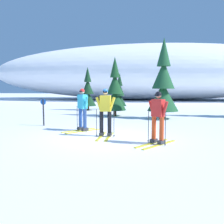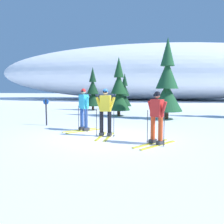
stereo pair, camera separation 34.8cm
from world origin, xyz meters
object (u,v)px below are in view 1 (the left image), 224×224
(skier_yellow_jacket, at_px, (105,112))
(trail_marker_post, at_px, (43,111))
(pine_tree_far_left, at_px, (88,92))
(pine_tree_center_right, at_px, (163,85))
(pine_tree_center, at_px, (115,91))
(pine_tree_center_left, at_px, (120,94))
(skier_cyan_jacket, at_px, (82,109))
(skier_red_jacket, at_px, (158,117))

(skier_yellow_jacket, bearing_deg, trail_marker_post, 147.53)
(pine_tree_far_left, bearing_deg, pine_tree_center_right, -39.62)
(pine_tree_far_left, height_order, pine_tree_center, pine_tree_center)
(skier_yellow_jacket, distance_m, pine_tree_center_left, 11.24)
(skier_yellow_jacket, xyz_separation_m, trail_marker_post, (-3.43, 2.18, -0.22))
(skier_cyan_jacket, bearing_deg, skier_red_jacket, -33.55)
(pine_tree_center_right, xyz_separation_m, trail_marker_post, (-5.99, -3.48, -1.24))
(skier_cyan_jacket, xyz_separation_m, pine_tree_center_right, (3.74, 4.59, 1.03))
(skier_cyan_jacket, xyz_separation_m, trail_marker_post, (-2.25, 1.12, -0.22))
(pine_tree_center_left, bearing_deg, trail_marker_post, -107.29)
(skier_yellow_jacket, height_order, skier_cyan_jacket, skier_yellow_jacket)
(pine_tree_center, height_order, trail_marker_post, pine_tree_center)
(pine_tree_far_left, relative_size, pine_tree_center, 0.92)
(skier_red_jacket, xyz_separation_m, pine_tree_far_left, (-5.06, 11.37, 0.56))
(skier_red_jacket, relative_size, pine_tree_center_right, 0.37)
(pine_tree_center, bearing_deg, skier_yellow_jacket, -86.07)
(skier_cyan_jacket, distance_m, pine_tree_center_left, 10.17)
(pine_tree_center_left, height_order, pine_tree_center_right, pine_tree_center_right)
(skier_cyan_jacket, height_order, pine_tree_center_right, pine_tree_center_right)
(pine_tree_center_right, bearing_deg, trail_marker_post, -149.86)
(pine_tree_center, relative_size, trail_marker_post, 2.93)
(skier_red_jacket, height_order, trail_marker_post, skier_red_jacket)
(skier_yellow_jacket, xyz_separation_m, skier_red_jacket, (1.92, -0.99, -0.06))
(pine_tree_far_left, bearing_deg, skier_red_jacket, -65.99)
(pine_tree_center_left, bearing_deg, skier_cyan_jacket, -93.14)
(skier_red_jacket, bearing_deg, pine_tree_center_left, 101.77)
(skier_red_jacket, relative_size, pine_tree_far_left, 0.50)
(skier_red_jacket, height_order, pine_tree_center, pine_tree_center)
(skier_red_jacket, distance_m, pine_tree_center_right, 6.77)
(skier_yellow_jacket, distance_m, pine_tree_far_left, 10.86)
(skier_red_jacket, relative_size, pine_tree_center, 0.46)
(skier_red_jacket, relative_size, trail_marker_post, 1.34)
(pine_tree_far_left, relative_size, pine_tree_center_right, 0.74)
(pine_tree_center_left, bearing_deg, skier_yellow_jacket, -86.82)
(pine_tree_center, xyz_separation_m, pine_tree_center_right, (3.02, -1.05, 0.39))
(skier_yellow_jacket, height_order, pine_tree_center_left, pine_tree_center_left)
(pine_tree_center, bearing_deg, skier_red_jacket, -72.82)
(skier_cyan_jacket, bearing_deg, pine_tree_center, 82.75)
(skier_yellow_jacket, distance_m, pine_tree_center_right, 6.30)
(pine_tree_far_left, distance_m, pine_tree_center_left, 2.66)
(skier_yellow_jacket, distance_m, trail_marker_post, 4.07)
(skier_red_jacket, bearing_deg, trail_marker_post, 149.36)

